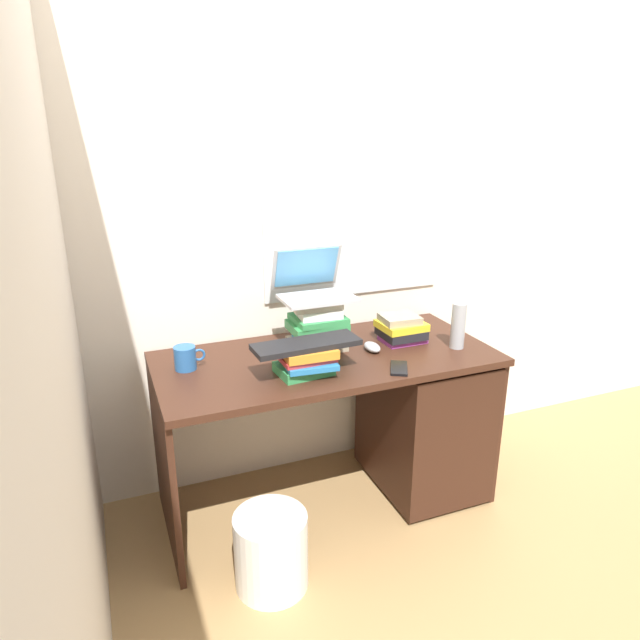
# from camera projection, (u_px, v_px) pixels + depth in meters

# --- Properties ---
(ground_plane) EXTENTS (6.00, 6.00, 0.00)m
(ground_plane) POSITION_uv_depth(u_px,v_px,m) (326.00, 499.00, 2.67)
(ground_plane) COLOR #9E7A4C
(wall_back) EXTENTS (6.00, 0.06, 2.60)m
(wall_back) POSITION_uv_depth(u_px,v_px,m) (296.00, 207.00, 2.57)
(wall_back) COLOR silver
(wall_back) RESTS_ON ground
(wall_left) EXTENTS (0.05, 6.00, 2.60)m
(wall_left) POSITION_uv_depth(u_px,v_px,m) (51.00, 237.00, 1.90)
(wall_left) COLOR beige
(wall_left) RESTS_ON ground
(desk) EXTENTS (1.43, 0.66, 0.72)m
(desk) POSITION_uv_depth(u_px,v_px,m) (401.00, 412.00, 2.64)
(desk) COLOR #381E14
(desk) RESTS_ON ground
(book_stack_tall) EXTENTS (0.24, 0.19, 0.22)m
(book_stack_tall) POSITION_uv_depth(u_px,v_px,m) (317.00, 326.00, 2.48)
(book_stack_tall) COLOR gray
(book_stack_tall) RESTS_ON desk
(book_stack_keyboard_riser) EXTENTS (0.23, 0.21, 0.11)m
(book_stack_keyboard_riser) POSITION_uv_depth(u_px,v_px,m) (306.00, 360.00, 2.24)
(book_stack_keyboard_riser) COLOR #338C4C
(book_stack_keyboard_riser) RESTS_ON desk
(book_stack_side) EXTENTS (0.20, 0.18, 0.12)m
(book_stack_side) POSITION_uv_depth(u_px,v_px,m) (401.00, 329.00, 2.57)
(book_stack_side) COLOR #8C338C
(book_stack_side) RESTS_ON desk
(laptop) EXTENTS (0.31, 0.29, 0.21)m
(laptop) POSITION_uv_depth(u_px,v_px,m) (312.00, 285.00, 2.48)
(laptop) COLOR #B7BABF
(laptop) RESTS_ON book_stack_tall
(keyboard) EXTENTS (0.43, 0.16, 0.02)m
(keyboard) POSITION_uv_depth(u_px,v_px,m) (306.00, 344.00, 2.22)
(keyboard) COLOR black
(keyboard) RESTS_ON book_stack_keyboard_riser
(computer_mouse) EXTENTS (0.06, 0.10, 0.04)m
(computer_mouse) POSITION_uv_depth(u_px,v_px,m) (372.00, 347.00, 2.48)
(computer_mouse) COLOR #A5A8AD
(computer_mouse) RESTS_ON desk
(mug) EXTENTS (0.12, 0.09, 0.10)m
(mug) POSITION_uv_depth(u_px,v_px,m) (186.00, 358.00, 2.29)
(mug) COLOR #265999
(mug) RESTS_ON desk
(water_bottle) EXTENTS (0.06, 0.06, 0.20)m
(water_bottle) POSITION_uv_depth(u_px,v_px,m) (458.00, 326.00, 2.49)
(water_bottle) COLOR #999EA5
(water_bottle) RESTS_ON desk
(cell_phone) EXTENTS (0.12, 0.15, 0.01)m
(cell_phone) POSITION_uv_depth(u_px,v_px,m) (399.00, 368.00, 2.29)
(cell_phone) COLOR black
(cell_phone) RESTS_ON desk
(wastebasket) EXTENTS (0.27, 0.27, 0.30)m
(wastebasket) POSITION_uv_depth(u_px,v_px,m) (271.00, 551.00, 2.13)
(wastebasket) COLOR silver
(wastebasket) RESTS_ON ground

